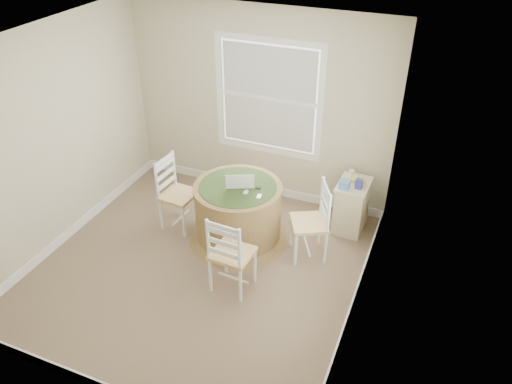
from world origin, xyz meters
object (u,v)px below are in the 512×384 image
at_px(chair_left, 179,195).
at_px(chair_near, 232,253).
at_px(corner_chest, 351,206).
at_px(round_table, 238,211).
at_px(chair_right, 309,223).
at_px(laptop, 240,183).

relative_size(chair_left, chair_near, 1.00).
xyz_separation_m(chair_left, corner_chest, (2.03, 0.78, -0.14)).
distance_m(round_table, chair_left, 0.80).
xyz_separation_m(chair_left, chair_right, (1.69, 0.05, 0.00)).
bearing_deg(chair_near, round_table, -66.68).
bearing_deg(chair_left, laptop, -79.86).
relative_size(chair_near, chair_right, 1.00).
bearing_deg(corner_chest, chair_near, -119.47).
bearing_deg(chair_left, corner_chest, -64.42).
bearing_deg(corner_chest, laptop, -148.60).
bearing_deg(round_table, chair_right, -7.35).
xyz_separation_m(round_table, chair_near, (0.30, -0.82, 0.06)).
height_order(round_table, corner_chest, round_table).
bearing_deg(chair_right, round_table, -117.08).
relative_size(chair_left, corner_chest, 1.42).
relative_size(chair_left, laptop, 2.24).
bearing_deg(round_table, corner_chest, 22.76).
xyz_separation_m(round_table, chair_right, (0.89, 0.01, 0.06)).
distance_m(round_table, chair_near, 0.87).
bearing_deg(laptop, round_table, 44.92).
bearing_deg(chair_left, chair_near, -120.73).
bearing_deg(laptop, corner_chest, -175.34).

